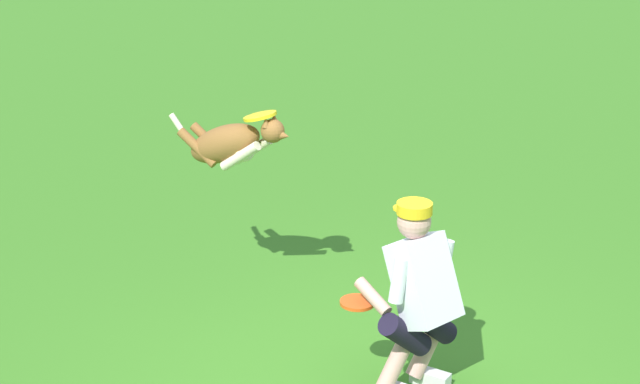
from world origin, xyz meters
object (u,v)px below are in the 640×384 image
object	(u,v)px
dog	(230,143)
frisbee_flying	(260,116)
person	(419,295)
frisbee_held	(357,303)

from	to	relation	value
dog	frisbee_flying	xyz separation A→B (m)	(-0.26, -0.01, 0.25)
person	dog	distance (m)	1.93
dog	frisbee_held	xyz separation A→B (m)	(-1.43, 0.61, -0.64)
frisbee_flying	person	bearing A→B (deg)	162.82
frisbee_flying	frisbee_held	bearing A→B (deg)	152.22
person	frisbee_held	size ratio (longest dim) A/B	5.85
dog	frisbee_flying	distance (m)	0.36
frisbee_held	dog	bearing A→B (deg)	-23.04
person	frisbee_held	bearing A→B (deg)	38.35
person	frisbee_flying	xyz separation A→B (m)	(1.52, -0.47, 0.79)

